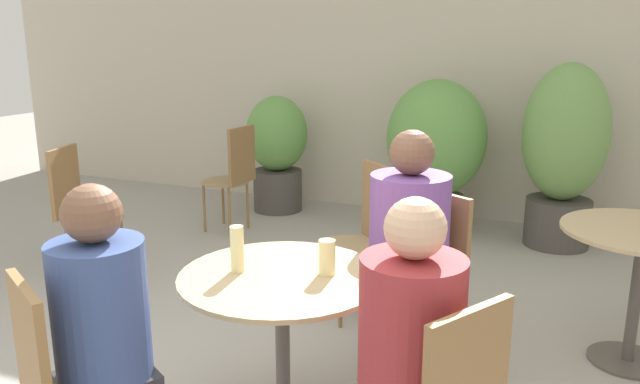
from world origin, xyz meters
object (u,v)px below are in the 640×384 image
cafe_table_far (640,259)px  potted_plant_1 (436,147)px  seated_person_0 (106,325)px  beer_glass_1 (237,249)px  bistro_chair_3 (234,170)px  cafe_table_near (282,308)px  seated_person_2 (407,240)px  bistro_chair_5 (78,201)px  beer_glass_0 (327,257)px  seated_person_1 (407,346)px  potted_plant_0 (277,149)px  bistro_chair_2 (428,270)px  bistro_chair_4 (365,227)px  potted_plant_2 (564,149)px

cafe_table_far → potted_plant_1: size_ratio=0.60×
seated_person_0 → beer_glass_1: seated_person_0 is taller
bistro_chair_3 → seated_person_0: 3.28m
cafe_table_near → beer_glass_1: 0.30m
bistro_chair_3 → seated_person_2: bearing=53.6°
bistro_chair_3 → bistro_chair_5: same height
seated_person_2 → potted_plant_1: potted_plant_1 is taller
seated_person_0 → potted_plant_1: (0.29, 3.70, 0.03)m
cafe_table_far → seated_person_2: seated_person_2 is taller
cafe_table_far → beer_glass_0: 1.71m
seated_person_1 → potted_plant_0: (-2.23, 3.51, -0.10)m
seated_person_0 → potted_plant_0: seated_person_0 is taller
bistro_chair_2 → seated_person_0: (-0.78, -1.37, 0.17)m
bistro_chair_5 → potted_plant_1: size_ratio=0.70×
cafe_table_near → beer_glass_0: size_ratio=5.80×
cafe_table_far → bistro_chair_2: bearing=-153.0°
bistro_chair_5 → beer_glass_0: bearing=-128.9°
cafe_table_near → bistro_chair_2: 0.86m
seated_person_1 → potted_plant_1: potted_plant_1 is taller
beer_glass_1 → beer_glass_0: bearing=18.0°
bistro_chair_5 → seated_person_1: 3.08m
bistro_chair_4 → bistro_chair_5: bearing=-132.4°
bistro_chair_3 → beer_glass_1: bearing=36.4°
bistro_chair_5 → beer_glass_1: bearing=-135.2°
cafe_table_far → potted_plant_2: bearing=103.5°
potted_plant_1 → beer_glass_1: bearing=-92.1°
cafe_table_far → beer_glass_1: 2.04m
bistro_chair_4 → potted_plant_2: (1.03, 1.80, 0.25)m
bistro_chair_4 → bistro_chair_5: 2.04m
potted_plant_2 → beer_glass_1: bearing=-109.9°
cafe_table_near → cafe_table_far: same height
seated_person_1 → potted_plant_1: bearing=-139.1°
seated_person_0 → bistro_chair_3: bearing=-37.2°
seated_person_0 → beer_glass_1: bearing=-76.9°
seated_person_0 → beer_glass_0: (0.52, 0.69, 0.08)m
seated_person_1 → beer_glass_0: seated_person_1 is taller
potted_plant_1 → potted_plant_0: bearing=177.2°
bistro_chair_4 → potted_plant_2: potted_plant_2 is taller
bistro_chair_5 → seated_person_1: size_ratio=0.77×
potted_plant_0 → potted_plant_2: 2.57m
seated_person_2 → potted_plant_2: 2.55m
bistro_chair_4 → beer_glass_1: 1.36m
seated_person_0 → potted_plant_1: potted_plant_1 is taller
bistro_chair_5 → potted_plant_2: bearing=-71.7°
bistro_chair_5 → beer_glass_1: bistro_chair_5 is taller
seated_person_2 → potted_plant_1: size_ratio=0.95×
cafe_table_near → potted_plant_1: (-0.06, 3.09, 0.16)m
seated_person_1 → seated_person_2: size_ratio=0.96×
seated_person_2 → beer_glass_0: seated_person_2 is taller
cafe_table_near → bistro_chair_5: bistro_chair_5 is taller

